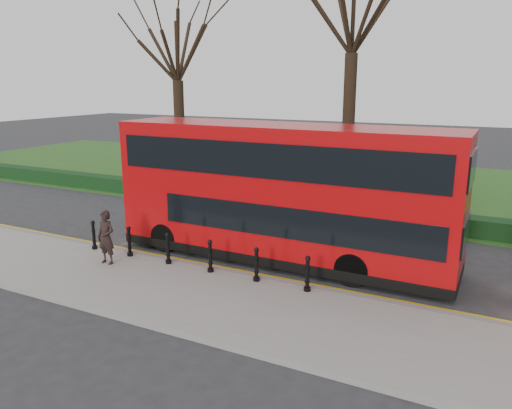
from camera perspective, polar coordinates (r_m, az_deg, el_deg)
The scene contains 12 objects.
ground at distance 17.61m, azimuth -5.97°, elevation -6.04°, with size 120.00×120.00×0.00m, color #28282B.
pavement at distance 15.33m, azimuth -12.14°, elevation -9.10°, with size 60.00×4.00×0.15m, color gray.
kerb at distance 16.81m, azimuth -7.84°, elevation -6.82°, with size 60.00×0.25×0.16m, color slate.
grass_verge at distance 30.82m, azimuth 9.31°, elevation 2.61°, with size 60.00×18.00×0.06m, color #26521B.
hedge at distance 23.23m, azimuth 3.11°, elevation -0.01°, with size 60.00×0.90×0.80m, color black.
yellow_line_outer at distance 17.06m, azimuth -7.26°, elevation -6.72°, with size 60.00×0.10×0.01m, color yellow.
yellow_line_inner at distance 17.22m, azimuth -6.88°, elevation -6.52°, with size 60.00×0.10×0.01m, color yellow.
tree_left at distance 29.39m, azimuth -9.07°, elevation 17.60°, with size 7.00×7.00×10.94m.
tree_mid at distance 25.13m, azimuth 11.13°, elevation 22.00°, with size 8.46×8.46×13.22m.
bollard_row at distance 16.17m, azimuth -7.71°, elevation -5.48°, with size 8.28×0.15×1.00m.
bus_lead at distance 16.73m, azimuth 2.98°, elevation 1.24°, with size 11.57×2.66×4.60m.
pedestrian at distance 17.00m, azimuth -16.76°, elevation -3.61°, with size 0.65×0.43×1.78m, color black.
Camera 1 is at (9.09, -13.84, 6.00)m, focal length 35.00 mm.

